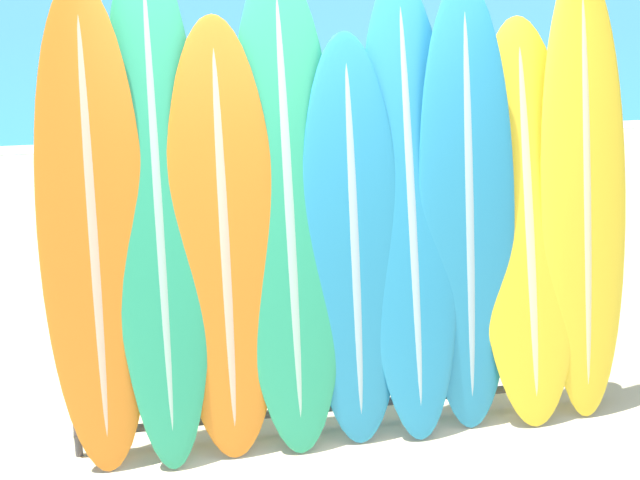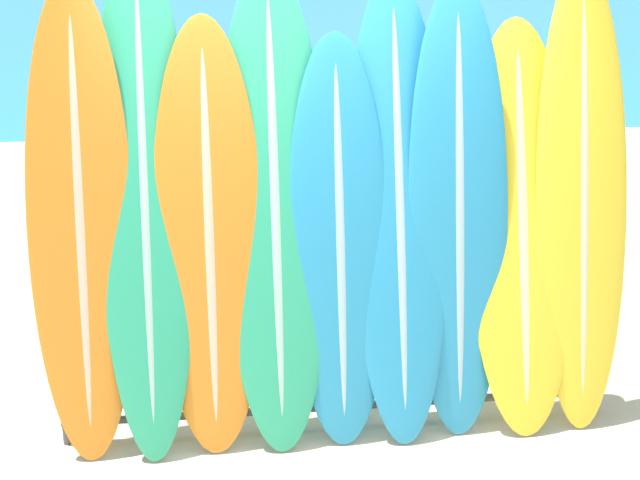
{
  "view_description": "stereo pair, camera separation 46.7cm",
  "coord_description": "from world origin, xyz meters",
  "px_view_note": "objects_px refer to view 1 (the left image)",
  "views": [
    {
      "loc": [
        -1.06,
        -3.9,
        2.43
      ],
      "look_at": [
        0.04,
        1.11,
        0.82
      ],
      "focal_mm": 50.0,
      "sensor_mm": 36.0,
      "label": 1
    },
    {
      "loc": [
        -0.6,
        -3.98,
        2.43
      ],
      "look_at": [
        0.04,
        1.11,
        0.82
      ],
      "focal_mm": 50.0,
      "sensor_mm": 36.0,
      "label": 2
    }
  ],
  "objects_px": {
    "surfboard_slot_7": "(527,223)",
    "person_near_water": "(180,129)",
    "person_mid_beach": "(93,183)",
    "surfboard_rack": "(352,351)",
    "surfboard_slot_3": "(288,209)",
    "surfboard_slot_1": "(158,206)",
    "surfboard_slot_4": "(353,241)",
    "surfboard_slot_5": "(410,208)",
    "surfboard_slot_8": "(584,193)",
    "surfboard_slot_2": "(224,240)",
    "surfboard_slot_6": "(467,209)",
    "surfboard_slot_0": "(93,230)"
  },
  "relations": [
    {
      "from": "surfboard_slot_7",
      "to": "person_near_water",
      "type": "distance_m",
      "value": 4.34
    },
    {
      "from": "person_near_water",
      "to": "person_mid_beach",
      "type": "distance_m",
      "value": 1.88
    },
    {
      "from": "surfboard_rack",
      "to": "surfboard_slot_3",
      "type": "distance_m",
      "value": 0.85
    },
    {
      "from": "surfboard_rack",
      "to": "surfboard_slot_1",
      "type": "xyz_separation_m",
      "value": [
        -0.97,
        0.1,
        0.84
      ]
    },
    {
      "from": "surfboard_slot_4",
      "to": "surfboard_slot_5",
      "type": "distance_m",
      "value": 0.35
    },
    {
      "from": "surfboard_slot_1",
      "to": "surfboard_slot_8",
      "type": "xyz_separation_m",
      "value": [
        2.27,
        -0.05,
        -0.05
      ]
    },
    {
      "from": "surfboard_slot_1",
      "to": "surfboard_slot_2",
      "type": "relative_size",
      "value": 1.16
    },
    {
      "from": "surfboard_slot_8",
      "to": "person_near_water",
      "type": "distance_m",
      "value": 4.47
    },
    {
      "from": "surfboard_slot_3",
      "to": "surfboard_slot_4",
      "type": "distance_m",
      "value": 0.38
    },
    {
      "from": "person_mid_beach",
      "to": "surfboard_slot_3",
      "type": "bearing_deg",
      "value": 121.14
    },
    {
      "from": "surfboard_slot_4",
      "to": "surfboard_slot_6",
      "type": "relative_size",
      "value": 0.89
    },
    {
      "from": "surfboard_slot_7",
      "to": "person_near_water",
      "type": "relative_size",
      "value": 1.26
    },
    {
      "from": "surfboard_slot_1",
      "to": "person_mid_beach",
      "type": "xyz_separation_m",
      "value": [
        -0.39,
        2.26,
        -0.41
      ]
    },
    {
      "from": "surfboard_slot_0",
      "to": "surfboard_slot_3",
      "type": "height_order",
      "value": "surfboard_slot_3"
    },
    {
      "from": "surfboard_slot_4",
      "to": "surfboard_slot_8",
      "type": "relative_size",
      "value": 0.86
    },
    {
      "from": "surfboard_slot_1",
      "to": "surfboard_slot_2",
      "type": "xyz_separation_m",
      "value": [
        0.31,
        -0.06,
        -0.18
      ]
    },
    {
      "from": "surfboard_slot_5",
      "to": "person_mid_beach",
      "type": "xyz_separation_m",
      "value": [
        -1.69,
        2.29,
        -0.33
      ]
    },
    {
      "from": "surfboard_slot_2",
      "to": "person_mid_beach",
      "type": "distance_m",
      "value": 2.44
    },
    {
      "from": "surfboard_slot_4",
      "to": "surfboard_slot_1",
      "type": "bearing_deg",
      "value": 175.47
    },
    {
      "from": "person_mid_beach",
      "to": "surfboard_slot_6",
      "type": "bearing_deg",
      "value": 137.25
    },
    {
      "from": "surfboard_slot_7",
      "to": "surfboard_slot_8",
      "type": "relative_size",
      "value": 0.88
    },
    {
      "from": "surfboard_slot_2",
      "to": "surfboard_slot_6",
      "type": "bearing_deg",
      "value": 0.26
    },
    {
      "from": "surfboard_slot_6",
      "to": "person_mid_beach",
      "type": "height_order",
      "value": "surfboard_slot_6"
    },
    {
      "from": "surfboard_rack",
      "to": "surfboard_slot_5",
      "type": "distance_m",
      "value": 0.82
    },
    {
      "from": "surfboard_slot_4",
      "to": "surfboard_slot_6",
      "type": "xyz_separation_m",
      "value": [
        0.63,
        0.02,
        0.13
      ]
    },
    {
      "from": "surfboard_rack",
      "to": "surfboard_slot_2",
      "type": "xyz_separation_m",
      "value": [
        -0.66,
        0.04,
        0.65
      ]
    },
    {
      "from": "person_mid_beach",
      "to": "surfboard_rack",
      "type": "bearing_deg",
      "value": 126.58
    },
    {
      "from": "surfboard_slot_7",
      "to": "surfboard_rack",
      "type": "bearing_deg",
      "value": -176.93
    },
    {
      "from": "surfboard_slot_1",
      "to": "surfboard_slot_4",
      "type": "height_order",
      "value": "surfboard_slot_1"
    },
    {
      "from": "surfboard_slot_0",
      "to": "person_near_water",
      "type": "height_order",
      "value": "surfboard_slot_0"
    },
    {
      "from": "surfboard_slot_6",
      "to": "person_near_water",
      "type": "xyz_separation_m",
      "value": [
        -1.24,
        4.04,
        -0.25
      ]
    },
    {
      "from": "surfboard_slot_3",
      "to": "surfboard_slot_7",
      "type": "height_order",
      "value": "surfboard_slot_3"
    },
    {
      "from": "surfboard_slot_3",
      "to": "surfboard_slot_5",
      "type": "relative_size",
      "value": 1.03
    },
    {
      "from": "surfboard_slot_6",
      "to": "person_mid_beach",
      "type": "bearing_deg",
      "value": 130.72
    },
    {
      "from": "surfboard_slot_1",
      "to": "surfboard_slot_3",
      "type": "height_order",
      "value": "surfboard_slot_1"
    },
    {
      "from": "surfboard_rack",
      "to": "surfboard_slot_2",
      "type": "bearing_deg",
      "value": 176.77
    },
    {
      "from": "surfboard_slot_5",
      "to": "surfboard_slot_1",
      "type": "bearing_deg",
      "value": 178.8
    },
    {
      "from": "surfboard_slot_0",
      "to": "person_near_water",
      "type": "distance_m",
      "value": 4.09
    },
    {
      "from": "surfboard_slot_1",
      "to": "surfboard_slot_6",
      "type": "distance_m",
      "value": 1.61
    },
    {
      "from": "surfboard_slot_3",
      "to": "surfboard_slot_4",
      "type": "height_order",
      "value": "surfboard_slot_3"
    },
    {
      "from": "person_near_water",
      "to": "surfboard_slot_5",
      "type": "bearing_deg",
      "value": -40.33
    },
    {
      "from": "surfboard_slot_6",
      "to": "person_mid_beach",
      "type": "relative_size",
      "value": 1.48
    },
    {
      "from": "surfboard_slot_3",
      "to": "surfboard_slot_7",
      "type": "xyz_separation_m",
      "value": [
        1.3,
        -0.03,
        -0.15
      ]
    },
    {
      "from": "surfboard_slot_2",
      "to": "surfboard_slot_6",
      "type": "relative_size",
      "value": 0.93
    },
    {
      "from": "surfboard_slot_1",
      "to": "surfboard_slot_3",
      "type": "bearing_deg",
      "value": -1.45
    },
    {
      "from": "surfboard_slot_0",
      "to": "surfboard_slot_7",
      "type": "relative_size",
      "value": 1.1
    },
    {
      "from": "surfboard_slot_0",
      "to": "surfboard_slot_8",
      "type": "bearing_deg",
      "value": -0.2
    },
    {
      "from": "surfboard_rack",
      "to": "surfboard_slot_6",
      "type": "distance_m",
      "value": 0.97
    },
    {
      "from": "surfboard_slot_0",
      "to": "surfboard_slot_4",
      "type": "bearing_deg",
      "value": -1.67
    },
    {
      "from": "surfboard_slot_3",
      "to": "person_near_water",
      "type": "height_order",
      "value": "surfboard_slot_3"
    }
  ]
}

